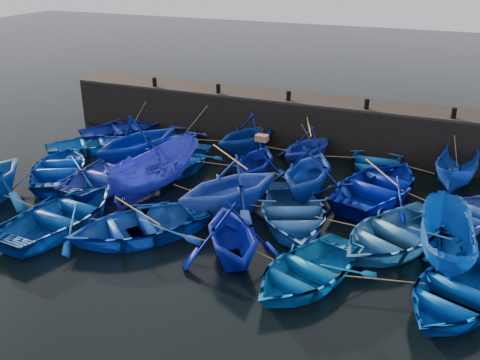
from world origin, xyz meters
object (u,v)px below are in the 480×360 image
at_px(boat_8, 181,160).
at_px(boat_13, 60,168).
at_px(boat_0, 123,129).
at_px(wooden_crate, 262,138).

relative_size(boat_8, boat_13, 0.89).
distance_m(boat_0, wooden_crate, 9.94).
bearing_deg(wooden_crate, boat_13, -159.35).
bearing_deg(boat_8, boat_13, -149.21).
bearing_deg(boat_13, wooden_crate, 172.28).
xyz_separation_m(boat_0, boat_13, (0.69, -6.06, 0.03)).
xyz_separation_m(boat_0, boat_8, (5.34, -2.91, -0.02)).
xyz_separation_m(boat_8, boat_13, (-4.65, -3.14, 0.05)).
height_order(boat_0, wooden_crate, wooden_crate).
bearing_deg(wooden_crate, boat_0, 163.61).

